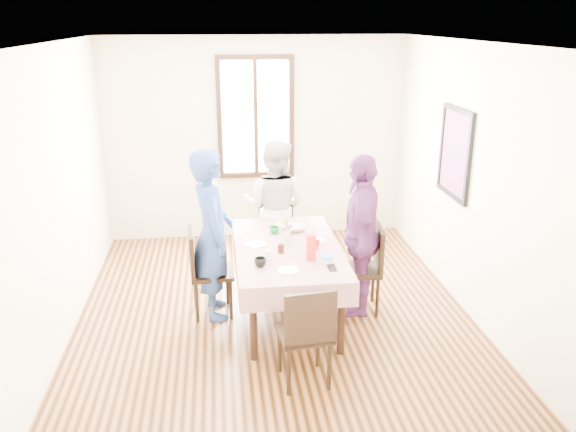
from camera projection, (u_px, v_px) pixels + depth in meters
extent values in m
plane|color=black|center=(273.00, 308.00, 6.14)|extent=(4.50, 4.50, 0.00)
plane|color=#F0E5C5|center=(256.00, 140.00, 7.81)|extent=(4.00, 0.00, 4.00)
plane|color=#F0E5C5|center=(467.00, 179.00, 5.93)|extent=(0.00, 4.50, 4.50)
cube|color=black|center=(256.00, 118.00, 7.69)|extent=(1.02, 0.06, 1.62)
cube|color=white|center=(256.00, 117.00, 7.70)|extent=(0.90, 0.02, 1.50)
cube|color=red|center=(455.00, 153.00, 6.14)|extent=(0.04, 0.76, 0.96)
cube|color=black|center=(287.00, 282.00, 5.87)|extent=(0.91, 1.65, 0.75)
cube|color=#53020D|center=(287.00, 247.00, 5.75)|extent=(1.03, 1.77, 0.01)
cube|color=black|center=(212.00, 272.00, 5.90)|extent=(0.45, 0.45, 0.91)
cube|color=black|center=(360.00, 269.00, 5.98)|extent=(0.47, 0.47, 0.91)
cube|color=black|center=(276.00, 235.00, 6.91)|extent=(0.46, 0.46, 0.91)
cube|color=black|center=(304.00, 333.00, 4.78)|extent=(0.46, 0.46, 0.91)
imported|color=navy|center=(212.00, 234.00, 5.77)|extent=(0.49, 0.68, 1.73)
imported|color=beige|center=(276.00, 208.00, 6.78)|extent=(0.96, 0.87, 1.60)
imported|color=#622D68|center=(359.00, 235.00, 5.85)|extent=(0.63, 1.05, 1.67)
imported|color=black|center=(260.00, 262.00, 5.27)|extent=(0.11, 0.11, 0.09)
imported|color=red|center=(316.00, 244.00, 5.70)|extent=(0.11, 0.11, 0.08)
imported|color=#0C7226|center=(274.00, 230.00, 6.08)|extent=(0.10, 0.10, 0.08)
imported|color=white|center=(294.00, 228.00, 6.17)|extent=(0.24, 0.24, 0.06)
cube|color=red|center=(311.00, 247.00, 5.40)|extent=(0.08, 0.08, 0.25)
cylinder|color=white|center=(327.00, 260.00, 5.36)|extent=(0.12, 0.12, 0.06)
cylinder|color=black|center=(281.00, 249.00, 5.58)|extent=(0.06, 0.06, 0.09)
cylinder|color=silver|center=(268.00, 255.00, 5.43)|extent=(0.06, 0.06, 0.09)
cube|color=black|center=(332.00, 268.00, 5.25)|extent=(0.07, 0.15, 0.01)
cylinder|color=silver|center=(287.00, 238.00, 5.78)|extent=(0.07, 0.07, 0.14)
cylinder|color=white|center=(256.00, 244.00, 5.79)|extent=(0.20, 0.20, 0.01)
cylinder|color=white|center=(316.00, 241.00, 5.88)|extent=(0.20, 0.20, 0.01)
cylinder|color=white|center=(283.00, 225.00, 6.33)|extent=(0.20, 0.20, 0.01)
cylinder|color=white|center=(288.00, 270.00, 5.19)|extent=(0.20, 0.20, 0.01)
cylinder|color=blue|center=(327.00, 256.00, 5.35)|extent=(0.12, 0.12, 0.01)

